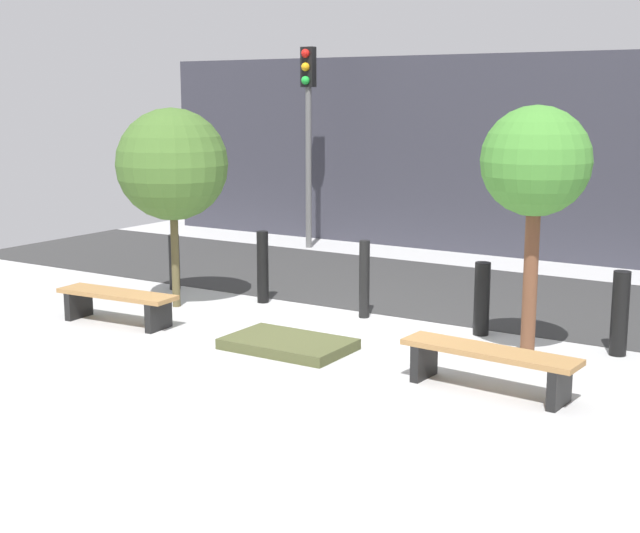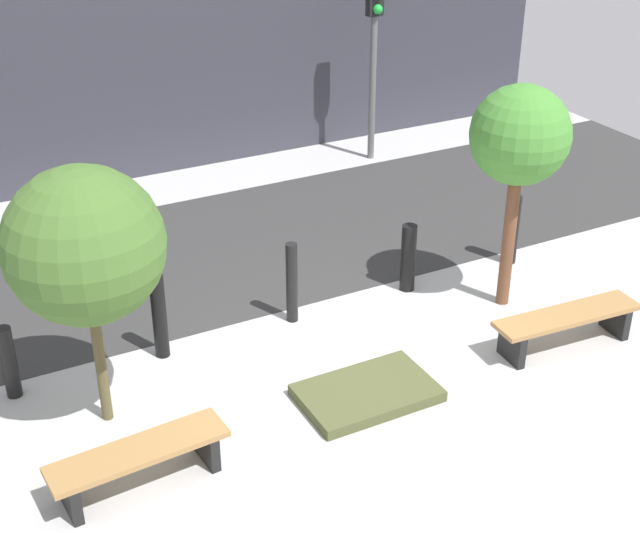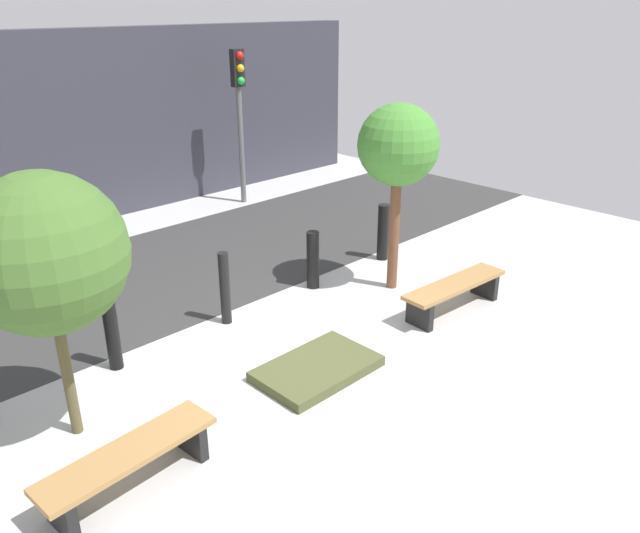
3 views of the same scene
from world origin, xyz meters
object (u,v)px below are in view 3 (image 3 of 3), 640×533
(bollard_center, at_px, (225,288))
(bollard_far_right, at_px, (383,232))
(bollard_left, at_px, (112,330))
(bollard_right, at_px, (313,260))
(bench_right, at_px, (454,290))
(tree_behind_left_bench, at_px, (45,254))
(traffic_light_mid_west, at_px, (239,99))
(bench_left, at_px, (129,461))
(tree_behind_right_bench, at_px, (398,147))
(planter_bed, at_px, (317,369))

(bollard_center, distance_m, bollard_far_right, 3.48)
(bollard_left, distance_m, bollard_right, 3.48)
(bench_right, bearing_deg, tree_behind_left_bench, 171.27)
(bollard_center, height_order, bollard_far_right, bollard_center)
(traffic_light_mid_west, bearing_deg, bench_left, -134.62)
(bench_right, bearing_deg, tree_behind_right_bench, 93.93)
(traffic_light_mid_west, bearing_deg, bollard_center, -130.45)
(tree_behind_right_bench, bearing_deg, planter_bed, -159.46)
(bench_left, distance_m, tree_behind_right_bench, 5.83)
(tree_behind_left_bench, distance_m, bollard_far_right, 6.42)
(bench_right, distance_m, bollard_left, 4.89)
(planter_bed, bearing_deg, traffic_light_mid_west, 59.01)
(tree_behind_right_bench, bearing_deg, bollard_left, 168.58)
(planter_bed, relative_size, bollard_center, 1.38)
(bench_right, relative_size, planter_bed, 1.28)
(planter_bed, height_order, bollard_far_right, bollard_far_right)
(bench_left, bearing_deg, tree_behind_left_bench, 86.07)
(bollard_far_right, bearing_deg, bench_right, -111.19)
(bollard_left, bearing_deg, bollard_far_right, 0.00)
(bench_right, relative_size, bollard_center, 1.77)
(tree_behind_left_bench, bearing_deg, bollard_right, 11.42)
(planter_bed, height_order, tree_behind_right_bench, tree_behind_right_bench)
(planter_bed, height_order, traffic_light_mid_west, traffic_light_mid_west)
(bench_left, bearing_deg, planter_bed, 0.35)
(bench_left, height_order, tree_behind_right_bench, tree_behind_right_bench)
(planter_bed, distance_m, traffic_light_mid_west, 7.82)
(bench_left, height_order, bollard_center, bollard_center)
(bollard_left, relative_size, bollard_right, 1.13)
(bollard_center, distance_m, traffic_light_mid_west, 6.20)
(bollard_right, xyz_separation_m, bollard_far_right, (1.74, 0.00, 0.03))
(bollard_right, bearing_deg, planter_bed, -132.61)
(bollard_right, bearing_deg, tree_behind_right_bench, -43.79)
(bollard_center, bearing_deg, bollard_far_right, 0.00)
(tree_behind_left_bench, height_order, bollard_center, tree_behind_left_bench)
(tree_behind_left_bench, bearing_deg, planter_bed, -20.54)
(tree_behind_left_bench, xyz_separation_m, traffic_light_mid_west, (6.52, 5.41, 0.27))
(tree_behind_right_bench, distance_m, traffic_light_mid_west, 5.54)
(bollard_center, bearing_deg, planter_bed, -90.00)
(bollard_left, distance_m, traffic_light_mid_west, 7.41)
(tree_behind_left_bench, relative_size, bollard_left, 2.68)
(bollard_far_right, bearing_deg, traffic_light_mid_west, 85.36)
(traffic_light_mid_west, bearing_deg, bollard_left, -141.08)
(bench_left, xyz_separation_m, bollard_left, (0.93, 2.09, 0.22))
(tree_behind_left_bench, bearing_deg, bench_right, -12.67)
(bench_left, xyz_separation_m, planter_bed, (2.67, 0.20, -0.26))
(bollard_right, bearing_deg, traffic_light_mid_west, 64.97)
(bench_right, xyz_separation_m, bollard_right, (-0.93, 2.09, 0.14))
(bollard_right, bearing_deg, bench_right, -66.04)
(bench_left, relative_size, traffic_light_mid_west, 0.53)
(bollard_left, bearing_deg, bollard_center, 0.00)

